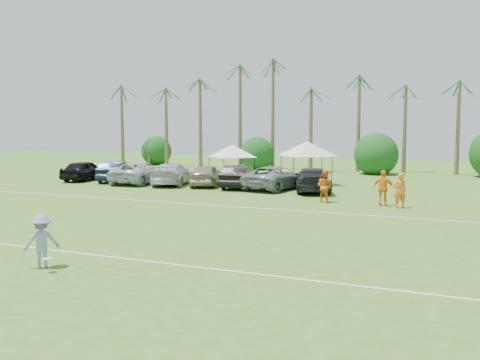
% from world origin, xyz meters
% --- Properties ---
extents(ground, '(120.00, 120.00, 0.00)m').
position_xyz_m(ground, '(0.00, 0.00, 0.00)').
color(ground, '#416F21').
rests_on(ground, ground).
extents(field_lines, '(80.00, 12.10, 0.01)m').
position_xyz_m(field_lines, '(0.00, 8.00, 0.01)').
color(field_lines, white).
rests_on(field_lines, ground).
extents(palm_tree_0, '(2.40, 2.40, 8.90)m').
position_xyz_m(palm_tree_0, '(-22.00, 38.00, 7.48)').
color(palm_tree_0, brown).
rests_on(palm_tree_0, ground).
extents(palm_tree_1, '(2.40, 2.40, 9.90)m').
position_xyz_m(palm_tree_1, '(-17.00, 38.00, 8.35)').
color(palm_tree_1, brown).
rests_on(palm_tree_1, ground).
extents(palm_tree_2, '(2.40, 2.40, 10.90)m').
position_xyz_m(palm_tree_2, '(-12.00, 38.00, 9.21)').
color(palm_tree_2, brown).
rests_on(palm_tree_2, ground).
extents(palm_tree_3, '(2.40, 2.40, 11.90)m').
position_xyz_m(palm_tree_3, '(-8.00, 38.00, 10.06)').
color(palm_tree_3, brown).
rests_on(palm_tree_3, ground).
extents(palm_tree_4, '(2.40, 2.40, 8.90)m').
position_xyz_m(palm_tree_4, '(-4.00, 38.00, 7.48)').
color(palm_tree_4, brown).
rests_on(palm_tree_4, ground).
extents(palm_tree_5, '(2.40, 2.40, 9.90)m').
position_xyz_m(palm_tree_5, '(0.00, 38.00, 8.35)').
color(palm_tree_5, brown).
rests_on(palm_tree_5, ground).
extents(palm_tree_6, '(2.40, 2.40, 10.90)m').
position_xyz_m(palm_tree_6, '(4.00, 38.00, 9.21)').
color(palm_tree_6, brown).
rests_on(palm_tree_6, ground).
extents(palm_tree_7, '(2.40, 2.40, 11.90)m').
position_xyz_m(palm_tree_7, '(8.00, 38.00, 10.06)').
color(palm_tree_7, brown).
rests_on(palm_tree_7, ground).
extents(palm_tree_8, '(2.40, 2.40, 8.90)m').
position_xyz_m(palm_tree_8, '(13.00, 38.00, 7.48)').
color(palm_tree_8, brown).
rests_on(palm_tree_8, ground).
extents(bush_tree_0, '(4.00, 4.00, 4.00)m').
position_xyz_m(bush_tree_0, '(-19.00, 39.00, 1.80)').
color(bush_tree_0, brown).
rests_on(bush_tree_0, ground).
extents(bush_tree_1, '(4.00, 4.00, 4.00)m').
position_xyz_m(bush_tree_1, '(-6.00, 39.00, 1.80)').
color(bush_tree_1, brown).
rests_on(bush_tree_1, ground).
extents(bush_tree_2, '(4.00, 4.00, 4.00)m').
position_xyz_m(bush_tree_2, '(6.00, 39.00, 1.80)').
color(bush_tree_2, brown).
rests_on(bush_tree_2, ground).
extents(sideline_player_a, '(0.82, 0.70, 1.90)m').
position_xyz_m(sideline_player_a, '(10.48, 17.12, 0.95)').
color(sideline_player_a, orange).
rests_on(sideline_player_a, ground).
extents(sideline_player_b, '(1.09, 0.95, 1.89)m').
position_xyz_m(sideline_player_b, '(6.19, 17.64, 0.94)').
color(sideline_player_b, orange).
rests_on(sideline_player_b, ground).
extents(sideline_player_c, '(1.18, 0.50, 2.00)m').
position_xyz_m(sideline_player_c, '(9.55, 17.51, 1.00)').
color(sideline_player_c, orange).
rests_on(sideline_player_c, ground).
extents(canopy_tent_left, '(4.24, 4.24, 3.44)m').
position_xyz_m(canopy_tent_left, '(-3.45, 26.03, 2.94)').
color(canopy_tent_left, black).
rests_on(canopy_tent_left, ground).
extents(canopy_tent_right, '(4.72, 4.72, 3.82)m').
position_xyz_m(canopy_tent_right, '(2.66, 26.17, 3.27)').
color(canopy_tent_right, black).
rests_on(canopy_tent_right, ground).
extents(frisbee_player, '(1.32, 1.20, 1.68)m').
position_xyz_m(frisbee_player, '(1.67, 0.03, 0.84)').
color(frisbee_player, '#8688BF').
rests_on(frisbee_player, ground).
extents(parked_car_0, '(2.50, 5.00, 1.64)m').
position_xyz_m(parked_car_0, '(-14.85, 22.09, 0.82)').
color(parked_car_0, black).
rests_on(parked_car_0, ground).
extents(parked_car_1, '(3.43, 5.26, 1.64)m').
position_xyz_m(parked_car_1, '(-12.13, 22.47, 0.82)').
color(parked_car_1, black).
rests_on(parked_car_1, ground).
extents(parked_car_2, '(3.16, 6.08, 1.64)m').
position_xyz_m(parked_car_2, '(-9.41, 22.06, 0.82)').
color(parked_car_2, silver).
rests_on(parked_car_2, ground).
extents(parked_car_3, '(3.81, 6.06, 1.64)m').
position_xyz_m(parked_car_3, '(-6.69, 22.17, 0.82)').
color(parked_car_3, silver).
rests_on(parked_car_3, ground).
extents(parked_car_4, '(3.28, 5.16, 1.64)m').
position_xyz_m(parked_car_4, '(-3.97, 22.45, 0.82)').
color(parked_car_4, gray).
rests_on(parked_car_4, ground).
extents(parked_car_5, '(2.52, 5.18, 1.64)m').
position_xyz_m(parked_car_5, '(-1.25, 22.36, 0.82)').
color(parked_car_5, black).
rests_on(parked_car_5, ground).
extents(parked_car_6, '(3.71, 6.28, 1.64)m').
position_xyz_m(parked_car_6, '(1.47, 22.56, 0.82)').
color(parked_car_6, gray).
rests_on(parked_car_6, ground).
extents(parked_car_7, '(4.02, 6.08, 1.64)m').
position_xyz_m(parked_car_7, '(4.19, 22.17, 0.82)').
color(parked_car_7, black).
rests_on(parked_car_7, ground).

